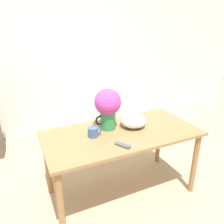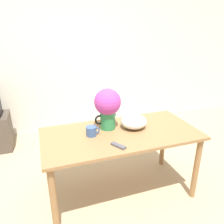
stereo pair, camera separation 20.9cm
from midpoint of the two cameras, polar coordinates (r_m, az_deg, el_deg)
name	(u,v)px [view 2 (the right image)]	position (r m, az deg, el deg)	size (l,w,h in m)	color
ground_plane	(109,204)	(2.51, 1.69, -22.98)	(12.00, 12.00, 0.00)	tan
wall_back	(70,56)	(3.84, -9.45, 14.30)	(8.00, 0.05, 2.60)	silver
table	(121,141)	(2.28, 4.94, -7.59)	(1.58, 0.77, 0.75)	olive
flower_vase	(108,106)	(2.22, 1.54, 1.57)	(0.27, 0.27, 0.43)	#2D844C
coffee_mug	(92,131)	(2.15, -2.58, -5.06)	(0.14, 0.10, 0.09)	#385689
white_bowl	(134,121)	(2.33, 8.26, -2.49)	(0.28, 0.28, 0.14)	silver
remote_control	(118,146)	(1.98, 4.73, -8.83)	(0.11, 0.15, 0.02)	#4C4C51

